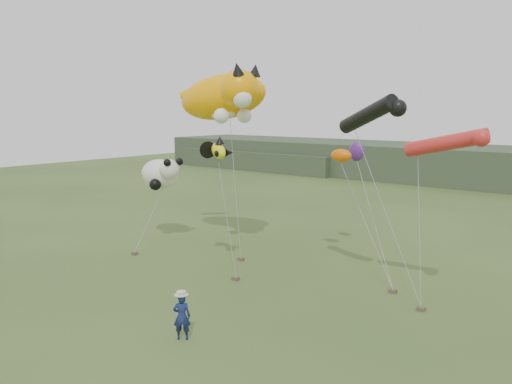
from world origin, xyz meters
TOP-DOWN VIEW (x-y plane):
  - ground at (0.00, 0.00)m, footprint 120.00×120.00m
  - headland at (-3.11, 44.69)m, footprint 90.00×13.00m
  - festival_attendant at (0.55, -1.83)m, footprint 0.72×0.69m
  - sandbag_anchors at (-0.91, 5.45)m, footprint 15.72×3.66m
  - cat_kite at (-6.13, 7.93)m, footprint 7.36×3.97m
  - fish_kite at (-3.89, 4.57)m, footprint 2.38×1.54m
  - tube_kites at (4.82, 6.78)m, footprint 6.69×2.28m
  - panda_kite at (-10.58, 6.91)m, footprint 3.22×2.08m
  - misc_kites at (0.13, 10.82)m, footprint 1.15×2.53m

SIDE VIEW (x-z plane):
  - ground at x=0.00m, z-range 0.00..0.00m
  - sandbag_anchors at x=-0.91m, z-range 0.00..0.16m
  - festival_attendant at x=0.55m, z-range 0.00..1.66m
  - headland at x=-3.11m, z-range -0.08..3.92m
  - panda_kite at x=-10.58m, z-range 3.15..5.15m
  - misc_kites at x=0.13m, z-range 5.16..6.23m
  - fish_kite at x=-3.89m, z-range 5.47..6.67m
  - tube_kites at x=4.82m, z-range 6.05..8.63m
  - cat_kite at x=-6.13m, z-range 7.09..10.40m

